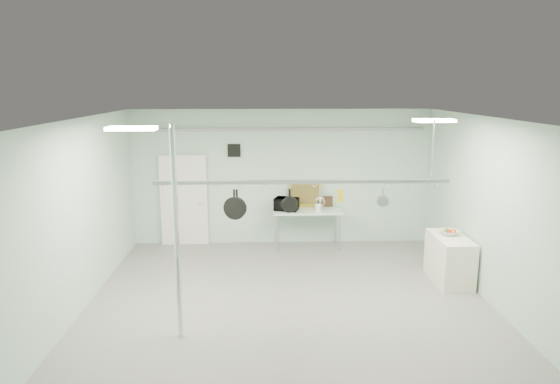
{
  "coord_description": "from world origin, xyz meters",
  "views": [
    {
      "loc": [
        -0.45,
        -7.6,
        3.72
      ],
      "look_at": [
        -0.14,
        1.0,
        1.89
      ],
      "focal_mm": 32.0,
      "sensor_mm": 36.0,
      "label": 1
    }
  ],
  "objects_px": {
    "prep_table": "(308,213)",
    "skillet_right": "(290,200)",
    "skillet_left": "(234,205)",
    "side_cabinet": "(449,259)",
    "pot_rack": "(302,180)",
    "microwave": "(287,204)",
    "chrome_pole": "(177,235)",
    "coffee_canister": "(318,207)",
    "skillet_mid": "(237,203)",
    "fruit_bowl": "(450,232)"
  },
  "relations": [
    {
      "from": "microwave",
      "to": "prep_table",
      "type": "bearing_deg",
      "value": -156.56
    },
    {
      "from": "prep_table",
      "to": "skillet_mid",
      "type": "relative_size",
      "value": 3.4
    },
    {
      "from": "coffee_canister",
      "to": "microwave",
      "type": "bearing_deg",
      "value": 172.21
    },
    {
      "from": "skillet_mid",
      "to": "fruit_bowl",
      "type": "bearing_deg",
      "value": 38.91
    },
    {
      "from": "skillet_mid",
      "to": "microwave",
      "type": "bearing_deg",
      "value": 95.28
    },
    {
      "from": "pot_rack",
      "to": "skillet_mid",
      "type": "bearing_deg",
      "value": 180.0
    },
    {
      "from": "microwave",
      "to": "skillet_right",
      "type": "bearing_deg",
      "value": 107.17
    },
    {
      "from": "chrome_pole",
      "to": "side_cabinet",
      "type": "distance_m",
      "value": 5.37
    },
    {
      "from": "pot_rack",
      "to": "skillet_right",
      "type": "height_order",
      "value": "pot_rack"
    },
    {
      "from": "prep_table",
      "to": "pot_rack",
      "type": "height_order",
      "value": "pot_rack"
    },
    {
      "from": "pot_rack",
      "to": "fruit_bowl",
      "type": "bearing_deg",
      "value": 22.63
    },
    {
      "from": "pot_rack",
      "to": "skillet_right",
      "type": "relative_size",
      "value": 12.8
    },
    {
      "from": "chrome_pole",
      "to": "microwave",
      "type": "xyz_separation_m",
      "value": [
        1.81,
        4.16,
        -0.55
      ]
    },
    {
      "from": "chrome_pole",
      "to": "coffee_canister",
      "type": "xyz_separation_m",
      "value": [
        2.52,
        4.07,
        -0.6
      ]
    },
    {
      "from": "fruit_bowl",
      "to": "skillet_right",
      "type": "distance_m",
      "value": 3.54
    },
    {
      "from": "fruit_bowl",
      "to": "coffee_canister",
      "type": "bearing_deg",
      "value": 140.55
    },
    {
      "from": "microwave",
      "to": "pot_rack",
      "type": "bearing_deg",
      "value": 110.77
    },
    {
      "from": "skillet_mid",
      "to": "skillet_right",
      "type": "xyz_separation_m",
      "value": [
        0.86,
        0.0,
        0.05
      ]
    },
    {
      "from": "skillet_left",
      "to": "side_cabinet",
      "type": "bearing_deg",
      "value": 31.38
    },
    {
      "from": "chrome_pole",
      "to": "skillet_mid",
      "type": "bearing_deg",
      "value": 47.05
    },
    {
      "from": "prep_table",
      "to": "side_cabinet",
      "type": "height_order",
      "value": "prep_table"
    },
    {
      "from": "skillet_mid",
      "to": "side_cabinet",
      "type": "bearing_deg",
      "value": 37.18
    },
    {
      "from": "skillet_left",
      "to": "skillet_right",
      "type": "height_order",
      "value": "same"
    },
    {
      "from": "prep_table",
      "to": "skillet_left",
      "type": "height_order",
      "value": "skillet_left"
    },
    {
      "from": "microwave",
      "to": "skillet_right",
      "type": "xyz_separation_m",
      "value": [
        -0.11,
        -3.26,
        0.85
      ]
    },
    {
      "from": "side_cabinet",
      "to": "pot_rack",
      "type": "distance_m",
      "value": 3.62
    },
    {
      "from": "microwave",
      "to": "skillet_mid",
      "type": "distance_m",
      "value": 3.5
    },
    {
      "from": "prep_table",
      "to": "skillet_mid",
      "type": "bearing_deg",
      "value": -113.9
    },
    {
      "from": "side_cabinet",
      "to": "coffee_canister",
      "type": "relative_size",
      "value": 6.33
    },
    {
      "from": "skillet_left",
      "to": "prep_table",
      "type": "bearing_deg",
      "value": 81.68
    },
    {
      "from": "side_cabinet",
      "to": "pot_rack",
      "type": "bearing_deg",
      "value": -159.55
    },
    {
      "from": "prep_table",
      "to": "fruit_bowl",
      "type": "relative_size",
      "value": 4.28
    },
    {
      "from": "chrome_pole",
      "to": "side_cabinet",
      "type": "xyz_separation_m",
      "value": [
        4.85,
        2.0,
        -1.15
      ]
    },
    {
      "from": "prep_table",
      "to": "skillet_left",
      "type": "relative_size",
      "value": 3.14
    },
    {
      "from": "chrome_pole",
      "to": "pot_rack",
      "type": "relative_size",
      "value": 0.67
    },
    {
      "from": "microwave",
      "to": "skillet_right",
      "type": "distance_m",
      "value": 3.37
    },
    {
      "from": "side_cabinet",
      "to": "fruit_bowl",
      "type": "relative_size",
      "value": 3.21
    },
    {
      "from": "chrome_pole",
      "to": "fruit_bowl",
      "type": "xyz_separation_m",
      "value": [
        4.87,
        2.14,
        -0.65
      ]
    },
    {
      "from": "prep_table",
      "to": "skillet_right",
      "type": "height_order",
      "value": "skillet_right"
    },
    {
      "from": "pot_rack",
      "to": "skillet_left",
      "type": "height_order",
      "value": "pot_rack"
    },
    {
      "from": "pot_rack",
      "to": "skillet_left",
      "type": "bearing_deg",
      "value": 180.0
    },
    {
      "from": "chrome_pole",
      "to": "skillet_right",
      "type": "xyz_separation_m",
      "value": [
        1.7,
        0.9,
        0.3
      ]
    },
    {
      "from": "skillet_left",
      "to": "skillet_right",
      "type": "distance_m",
      "value": 0.9
    },
    {
      "from": "prep_table",
      "to": "skillet_left",
      "type": "bearing_deg",
      "value": -114.52
    },
    {
      "from": "microwave",
      "to": "coffee_canister",
      "type": "relative_size",
      "value": 2.79
    },
    {
      "from": "chrome_pole",
      "to": "microwave",
      "type": "distance_m",
      "value": 4.57
    },
    {
      "from": "chrome_pole",
      "to": "skillet_right",
      "type": "distance_m",
      "value": 1.94
    },
    {
      "from": "microwave",
      "to": "skillet_left",
      "type": "distance_m",
      "value": 3.5
    },
    {
      "from": "coffee_canister",
      "to": "skillet_right",
      "type": "relative_size",
      "value": 0.51
    },
    {
      "from": "prep_table",
      "to": "skillet_right",
      "type": "distance_m",
      "value": 3.52
    }
  ]
}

